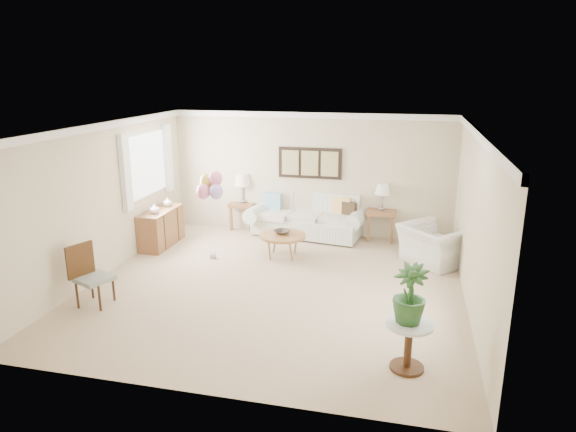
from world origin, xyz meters
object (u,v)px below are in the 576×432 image
object	(u,v)px
armchair	(434,245)
accent_chair	(90,274)
sofa	(308,219)
coffee_table	(283,236)
balloon_cluster	(210,186)

from	to	relation	value
armchair	accent_chair	size ratio (longest dim) A/B	1.15
sofa	coffee_table	size ratio (longest dim) A/B	2.97
sofa	accent_chair	distance (m)	4.82
coffee_table	armchair	xyz separation A→B (m)	(2.77, 0.29, -0.05)
coffee_table	balloon_cluster	world-z (taller)	balloon_cluster
balloon_cluster	accent_chair	bearing A→B (deg)	-114.90
accent_chair	sofa	bearing A→B (deg)	58.46
coffee_table	armchair	bearing A→B (deg)	6.08
armchair	balloon_cluster	world-z (taller)	balloon_cluster
accent_chair	coffee_table	bearing A→B (deg)	48.94
coffee_table	accent_chair	world-z (taller)	accent_chair
sofa	armchair	world-z (taller)	sofa
armchair	balloon_cluster	distance (m)	4.21
sofa	balloon_cluster	bearing A→B (deg)	-128.74
sofa	balloon_cluster	size ratio (longest dim) A/B	1.56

